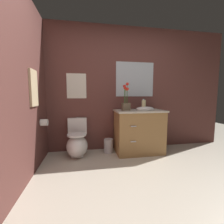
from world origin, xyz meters
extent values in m
plane|color=beige|center=(0.00, 0.00, 0.00)|extent=(9.35, 9.35, 0.00)
cube|color=brown|center=(0.20, 1.79, 1.25)|extent=(4.36, 0.05, 2.50)
cube|color=brown|center=(-1.43, 0.53, 1.25)|extent=(0.05, 4.93, 2.50)
ellipsoid|color=white|center=(-0.82, 1.44, 0.20)|extent=(0.38, 0.48, 0.40)
cube|color=white|center=(-0.82, 1.49, 0.09)|extent=(0.22, 0.26, 0.18)
cube|color=white|center=(-0.82, 1.73, 0.52)|extent=(0.36, 0.13, 0.32)
cylinder|color=white|center=(-0.82, 1.42, 0.42)|extent=(0.34, 0.34, 0.03)
cylinder|color=#B7B7BC|center=(-0.82, 1.73, 0.68)|extent=(0.04, 0.04, 0.02)
cube|color=#9E7242|center=(0.36, 1.46, 0.40)|extent=(0.90, 0.52, 0.81)
cube|color=beige|center=(0.36, 1.46, 0.82)|extent=(0.94, 0.56, 0.03)
ellipsoid|color=white|center=(0.48, 1.46, 0.86)|extent=(0.36, 0.26, 0.10)
cylinder|color=#B7B7BC|center=(0.48, 1.62, 0.93)|extent=(0.02, 0.02, 0.18)
cube|color=#B7B7BC|center=(0.16, 1.19, 0.58)|extent=(0.10, 0.02, 0.02)
cube|color=#B7B7BC|center=(0.16, 1.19, 0.31)|extent=(0.10, 0.02, 0.02)
cube|color=brown|center=(0.09, 1.43, 0.91)|extent=(0.14, 0.14, 0.14)
cylinder|color=#386B2D|center=(0.11, 1.43, 1.15)|extent=(0.01, 0.01, 0.35)
sphere|color=red|center=(0.11, 1.43, 1.33)|extent=(0.06, 0.06, 0.06)
cylinder|color=#386B2D|center=(0.09, 1.46, 1.11)|extent=(0.01, 0.01, 0.26)
sphere|color=orange|center=(0.09, 1.46, 1.24)|extent=(0.06, 0.06, 0.06)
cylinder|color=#386B2D|center=(0.06, 1.45, 1.13)|extent=(0.01, 0.01, 0.31)
sphere|color=red|center=(0.06, 1.45, 1.29)|extent=(0.06, 0.06, 0.06)
cylinder|color=#386B2D|center=(0.06, 1.40, 1.12)|extent=(0.01, 0.01, 0.28)
sphere|color=red|center=(0.06, 1.40, 1.26)|extent=(0.06, 0.06, 0.06)
cylinder|color=#386B2D|center=(0.10, 1.40, 1.11)|extent=(0.01, 0.01, 0.26)
sphere|color=red|center=(0.10, 1.40, 1.24)|extent=(0.06, 0.06, 0.06)
cylinder|color=beige|center=(0.50, 1.57, 0.94)|extent=(0.07, 0.07, 0.19)
cylinder|color=black|center=(0.50, 1.57, 1.04)|extent=(0.04, 0.04, 0.02)
cylinder|color=beige|center=(0.44, 1.45, 0.93)|extent=(0.06, 0.06, 0.19)
cylinder|color=#B7B7BC|center=(0.44, 1.45, 1.04)|extent=(0.03, 0.03, 0.02)
cylinder|color=#B7B7BC|center=(-0.23, 1.54, 0.13)|extent=(0.18, 0.18, 0.26)
torus|color=#B7B7BC|center=(-0.23, 1.54, 0.27)|extent=(0.18, 0.18, 0.01)
cube|color=silver|center=(-0.82, 1.75, 1.30)|extent=(0.37, 0.01, 0.48)
cube|color=#B2BCC6|center=(0.36, 1.75, 1.45)|extent=(0.80, 0.01, 0.70)
cube|color=tan|center=(-1.39, 1.04, 1.22)|extent=(0.03, 0.28, 0.52)
cylinder|color=white|center=(-1.33, 1.29, 0.68)|extent=(0.11, 0.11, 0.11)
camera|label=1|loc=(-0.67, -1.31, 1.12)|focal=24.30mm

